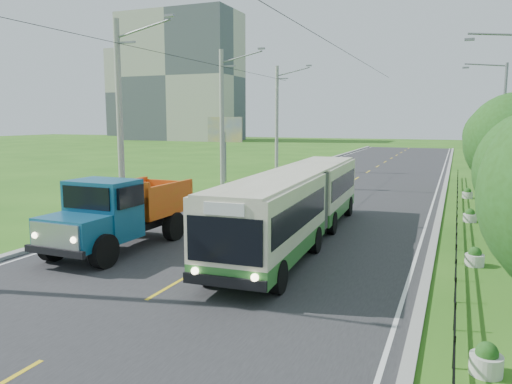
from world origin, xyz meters
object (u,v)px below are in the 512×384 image
Objects in this scene: pole_far at (277,118)px; dump_truck at (120,209)px; pole_mid at (222,118)px; bus at (297,200)px; planter_front at (486,361)px; planter_mid at (470,216)px; planter_far at (467,194)px; tree_back at (489,139)px; streetlight_far at (501,121)px; planter_near at (475,258)px; tree_fifth at (495,139)px; tree_fourth at (503,150)px; billboard_left at (225,134)px; pole_near at (120,118)px.

dump_truck is at bearing -82.12° from pole_far.
bus is (10.15, -14.09, -3.34)m from pole_mid.
pole_mid is 28.92m from planter_front.
planter_far is (0.00, 8.00, 0.00)m from planter_mid.
dump_truck is (-14.01, -22.84, -2.06)m from tree_back.
streetlight_far is 13.54× the size of planter_front.
streetlight_far reaches higher than dump_truck.
streetlight_far reaches higher than planter_near.
streetlight_far is 1.34× the size of dump_truck.
pole_mid is 14.93× the size of planter_mid.
tree_fifth is 8.66× the size of planter_front.
pole_mid is at bearing 123.34° from bus.
streetlight_far is (0.79, 7.86, 1.05)m from tree_fifth.
planter_front is at bearing -90.00° from planter_mid.
planter_mid is at bearing -173.61° from tree_fourth.
streetlight_far reaches higher than planter_far.
pole_mid is at bearing -90.00° from pole_far.
tree_fifth is at bearing -90.00° from tree_back.
billboard_left reaches higher than dump_truck.
pole_near is at bearing 146.88° from planter_front.
dump_truck is (-6.04, -3.60, -0.16)m from bus.
tree_back is at bearing 65.07° from bus.
dump_truck is (4.11, -17.70, -3.50)m from pole_mid.
planter_mid is at bearing 41.35° from dump_truck.
streetlight_far is at bearing 84.29° from tree_fifth.
planter_mid is (-2.04, -14.00, -4.62)m from streetlight_far.
tree_fourth is 0.60× the size of streetlight_far.
planter_near is at bearing -90.00° from planter_mid.
tree_fourth is at bearing -46.15° from pole_far.
billboard_left is at bearing -168.77° from streetlight_far.
planter_far is (0.00, 24.00, 0.00)m from planter_front.
tree_back is at bearing 90.00° from tree_fifth.
pole_mid reaches higher than planter_near.
pole_near is 26.80m from streetlight_far.
tree_fourth is 3.53m from planter_mid.
pole_near is 1.72× the size of tree_fifth.
pole_far is 1.82× the size of tree_back.
planter_far is at bearing 3.39° from pole_mid.
streetlight_far is 7.84m from planter_far.
planter_front is (-1.26, -16.14, -3.30)m from tree_fourth.
streetlight_far reaches higher than billboard_left.
streetlight_far is (0.79, 1.86, 1.25)m from tree_back.
pole_near is at bearing -90.00° from pole_mid.
planter_front is 31.88m from billboard_left.
streetlight_far is at bearing 86.75° from tree_fourth.
dump_truck is (-12.75, -10.70, 1.31)m from planter_mid.
planter_near is 1.00× the size of planter_mid.
pole_far is 1.48× the size of dump_truck.
billboard_left is (-18.10, 26.00, 3.58)m from planter_front.
pole_near is 14.93× the size of planter_near.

